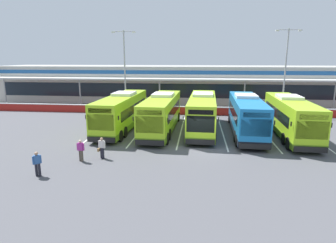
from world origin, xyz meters
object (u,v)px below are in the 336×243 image
object	(u,v)px
coach_bus_left_centre	(162,114)
lamp_post_centre	(286,66)
coach_bus_rightmost	(290,117)
lamp_post_west	(125,66)
coach_bus_leftmost	(122,112)
pedestrian_child	(37,163)
coach_bus_centre	(202,113)
pedestrian_with_handbag	(102,147)
coach_bus_right_centre	(246,116)
pedestrian_near_bin	(81,150)

from	to	relation	value
coach_bus_left_centre	lamp_post_centre	bearing A→B (deg)	35.75
coach_bus_rightmost	lamp_post_west	bearing A→B (deg)	149.62
coach_bus_rightmost	lamp_post_west	size ratio (longest dim) A/B	1.11
coach_bus_leftmost	coach_bus_rightmost	size ratio (longest dim) A/B	1.00
coach_bus_rightmost	pedestrian_child	distance (m)	22.28
coach_bus_centre	pedestrian_with_handbag	size ratio (longest dim) A/B	7.55
coach_bus_left_centre	coach_bus_centre	xyz separation A→B (m)	(4.13, 0.65, 0.00)
coach_bus_leftmost	lamp_post_centre	distance (m)	22.21
coach_bus_right_centre	coach_bus_rightmost	bearing A→B (deg)	-4.95
coach_bus_leftmost	lamp_post_west	bearing A→B (deg)	102.47
lamp_post_west	coach_bus_rightmost	bearing A→B (deg)	-30.38
coach_bus_right_centre	lamp_post_centre	world-z (taller)	lamp_post_centre
coach_bus_rightmost	lamp_post_west	xyz separation A→B (m)	(-19.06, 11.17, 4.50)
coach_bus_leftmost	lamp_post_centre	size ratio (longest dim) A/B	1.11
pedestrian_with_handbag	lamp_post_west	distance (m)	20.37
pedestrian_near_bin	lamp_post_west	world-z (taller)	lamp_post_west
coach_bus_leftmost	pedestrian_with_handbag	world-z (taller)	coach_bus_leftmost
pedestrian_with_handbag	lamp_post_centre	size ratio (longest dim) A/B	0.15
pedestrian_child	pedestrian_near_bin	distance (m)	3.29
coach_bus_centre	lamp_post_west	distance (m)	15.37
pedestrian_near_bin	lamp_post_centre	bearing A→B (deg)	45.79
coach_bus_right_centre	pedestrian_with_handbag	distance (m)	14.62
coach_bus_leftmost	lamp_post_west	distance (m)	11.52
coach_bus_left_centre	lamp_post_west	xyz separation A→B (m)	(-6.54, 10.74, 4.50)
coach_bus_left_centre	coach_bus_centre	world-z (taller)	same
coach_bus_rightmost	pedestrian_near_bin	bearing A→B (deg)	-152.47
coach_bus_right_centre	pedestrian_with_handbag	bearing A→B (deg)	-144.11
coach_bus_leftmost	lamp_post_centre	bearing A→B (deg)	28.35
coach_bus_left_centre	pedestrian_child	world-z (taller)	coach_bus_left_centre
coach_bus_rightmost	lamp_post_centre	bearing A→B (deg)	78.00
coach_bus_rightmost	pedestrian_with_handbag	bearing A→B (deg)	-152.72
pedestrian_child	lamp_post_centre	bearing A→B (deg)	47.23
lamp_post_centre	coach_bus_left_centre	bearing A→B (deg)	-144.25
pedestrian_near_bin	coach_bus_leftmost	bearing A→B (deg)	87.47
lamp_post_west	coach_bus_right_centre	bearing A→B (deg)	-35.84
pedestrian_child	coach_bus_left_centre	bearing A→B (deg)	62.57
coach_bus_left_centre	pedestrian_with_handbag	distance (m)	9.32
coach_bus_right_centre	lamp_post_west	bearing A→B (deg)	144.16
pedestrian_with_handbag	pedestrian_child	world-z (taller)	same
pedestrian_with_handbag	lamp_post_centre	world-z (taller)	lamp_post_centre
lamp_post_centre	coach_bus_leftmost	bearing A→B (deg)	-151.65
coach_bus_leftmost	pedestrian_near_bin	xyz separation A→B (m)	(-0.43, -9.79, -0.91)
pedestrian_near_bin	coach_bus_rightmost	bearing A→B (deg)	27.53
pedestrian_with_handbag	coach_bus_rightmost	bearing A→B (deg)	27.28
lamp_post_centre	coach_bus_right_centre	bearing A→B (deg)	-120.84
coach_bus_rightmost	pedestrian_with_handbag	size ratio (longest dim) A/B	7.55
coach_bus_leftmost	pedestrian_child	distance (m)	12.84
pedestrian_child	coach_bus_centre	bearing A→B (deg)	50.86
pedestrian_child	lamp_post_west	xyz separation A→B (m)	(-0.19, 22.98, 5.42)
coach_bus_leftmost	coach_bus_left_centre	xyz separation A→B (m)	(4.26, -0.39, 0.00)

